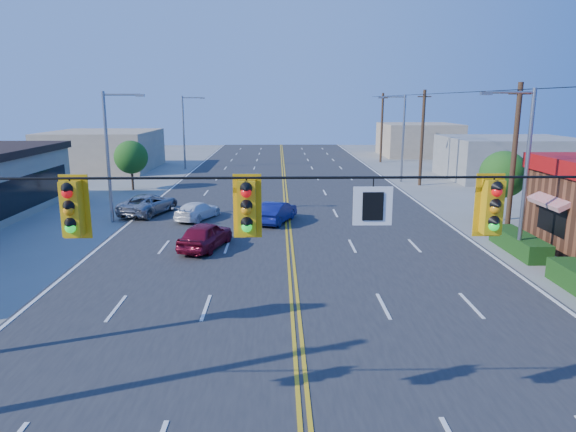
{
  "coord_description": "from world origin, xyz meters",
  "views": [
    {
      "loc": [
        -0.61,
        -9.56,
        7.4
      ],
      "look_at": [
        -0.14,
        13.67,
        2.2
      ],
      "focal_mm": 32.0,
      "sensor_mm": 36.0,
      "label": 1
    }
  ],
  "objects_px": {
    "car_magenta": "(205,236)",
    "car_white": "(198,212)",
    "car_blue": "(276,213)",
    "signal_span": "(303,235)",
    "car_silver": "(149,205)"
  },
  "relations": [
    {
      "from": "car_magenta",
      "to": "car_white",
      "type": "distance_m",
      "value": 6.83
    },
    {
      "from": "car_magenta",
      "to": "car_white",
      "type": "height_order",
      "value": "car_magenta"
    },
    {
      "from": "car_blue",
      "to": "car_white",
      "type": "xyz_separation_m",
      "value": [
        -5.03,
        0.97,
        -0.1
      ]
    },
    {
      "from": "car_magenta",
      "to": "car_blue",
      "type": "relative_size",
      "value": 1.02
    },
    {
      "from": "signal_span",
      "to": "car_white",
      "type": "xyz_separation_m",
      "value": [
        -5.61,
        22.43,
        -4.33
      ]
    },
    {
      "from": "signal_span",
      "to": "car_magenta",
      "type": "relative_size",
      "value": 5.98
    },
    {
      "from": "signal_span",
      "to": "car_magenta",
      "type": "bearing_deg",
      "value": 104.88
    },
    {
      "from": "car_white",
      "to": "car_silver",
      "type": "bearing_deg",
      "value": -2.78
    },
    {
      "from": "car_blue",
      "to": "car_silver",
      "type": "xyz_separation_m",
      "value": [
        -8.52,
        2.66,
        0.01
      ]
    },
    {
      "from": "signal_span",
      "to": "car_silver",
      "type": "height_order",
      "value": "signal_span"
    },
    {
      "from": "car_magenta",
      "to": "car_silver",
      "type": "relative_size",
      "value": 0.84
    },
    {
      "from": "signal_span",
      "to": "car_white",
      "type": "relative_size",
      "value": 6.36
    },
    {
      "from": "car_silver",
      "to": "car_white",
      "type": "bearing_deg",
      "value": 172.79
    },
    {
      "from": "signal_span",
      "to": "car_silver",
      "type": "relative_size",
      "value": 5.04
    },
    {
      "from": "car_magenta",
      "to": "car_white",
      "type": "xyz_separation_m",
      "value": [
        -1.42,
        6.68,
        -0.14
      ]
    }
  ]
}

